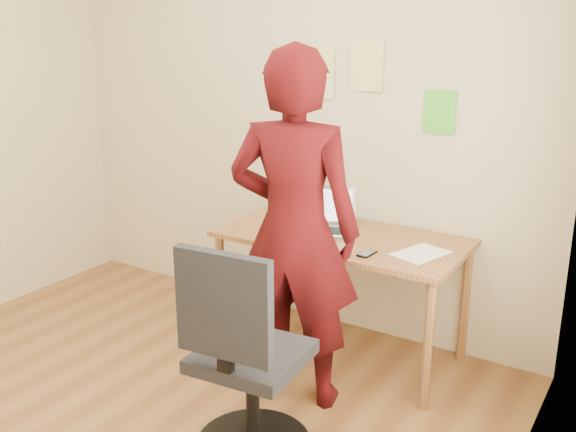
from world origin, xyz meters
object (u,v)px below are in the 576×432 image
Objects in this scene: person at (294,231)px; office_chair at (244,370)px; phone at (367,254)px; desk at (341,250)px; laptop at (326,222)px.

office_chair is at bearing 83.50° from person.
office_chair reaches higher than phone.
phone is (0.26, -0.21, 0.09)m from desk.
person is at bearing -122.30° from phone.
person is at bearing 93.69° from office_chair.
laptop is at bearing 160.79° from desk.
phone is 0.94m from office_chair.
laptop is (-0.12, 0.04, 0.14)m from desk.
laptop reaches higher than desk.
laptop is at bearing 151.93° from phone.
laptop is at bearing 95.78° from office_chair.
person reaches higher than phone.
person reaches higher than office_chair.
laptop is 1.20m from office_chair.
office_chair is (-0.16, -0.88, -0.30)m from phone.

